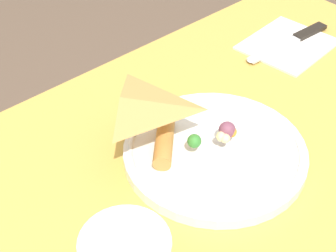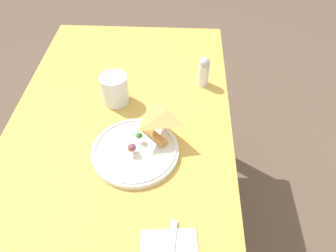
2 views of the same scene
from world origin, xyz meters
TOP-DOWN VIEW (x-y plane):
  - ground_plane at (0.00, 0.00)m, footprint 6.00×6.00m
  - dining_table at (0.00, 0.00)m, footprint 1.20×0.69m
  - plate_pizza at (-0.10, -0.07)m, footprint 0.25×0.25m
  - milk_glass at (0.12, 0.03)m, footprint 0.09×0.09m
  - salt_shaker at (0.22, -0.26)m, footprint 0.04×0.04m

SIDE VIEW (x-z plane):
  - ground_plane at x=0.00m, z-range 0.00..0.00m
  - dining_table at x=0.00m, z-range 0.25..0.95m
  - plate_pizza at x=-0.10m, z-range 0.69..0.75m
  - milk_glass at x=0.12m, z-range 0.70..0.80m
  - salt_shaker at x=0.22m, z-range 0.71..0.81m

